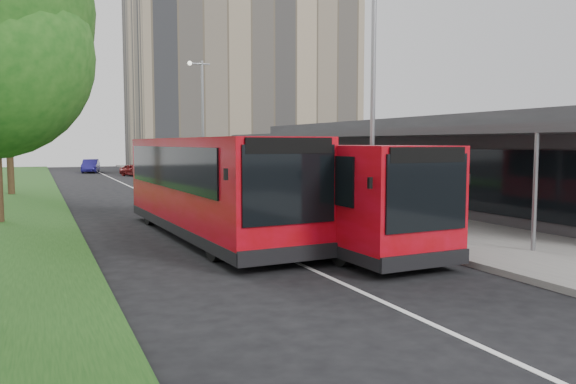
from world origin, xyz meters
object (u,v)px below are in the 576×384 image
lamp_post_far (201,115)px  bollard (227,179)px  car_far (91,166)px  bus_second (211,187)px  car_near (134,170)px  lamp_post_near (371,86)px  tree_far (7,103)px  bus_main (315,192)px  litter_bin (308,195)px

lamp_post_far → bollard: (0.85, -2.61, -4.00)m
car_far → bus_second: bearing=-79.0°
car_near → car_far: 8.40m
lamp_post_far → lamp_post_near: bearing=-90.0°
tree_far → lamp_post_near: size_ratio=0.98×
bollard → car_near: (-2.79, 17.77, -0.17)m
car_near → lamp_post_far: bearing=-107.4°
lamp_post_near → bus_main: size_ratio=0.79×
bus_main → car_near: bearing=87.6°
car_far → bollard: bearing=-66.3°
litter_bin → bus_main: bearing=-114.9°
bus_main → car_far: bus_main is taller
bus_main → car_far: 43.86m
lamp_post_near → tree_far: bearing=120.3°
bus_main → bollard: (3.22, 18.15, -0.75)m
tree_far → litter_bin: tree_far is taller
bus_main → bollard: bearing=78.2°
tree_far → car_far: bearing=75.4°
tree_far → bus_main: bearing=-66.2°
bollard → car_near: size_ratio=0.36×
bollard → tree_far: bearing=172.1°
bus_second → car_near: 34.03m
bus_second → litter_bin: bus_second is taller
bollard → lamp_post_far: bearing=108.0°
bollard → lamp_post_near: bearing=-92.8°
lamp_post_near → car_far: size_ratio=2.00×
lamp_post_near → litter_bin: bearing=78.9°
lamp_post_near → car_near: bearing=93.2°
lamp_post_near → bus_main: lamp_post_near is taller
bus_main → bollard: 18.45m
bus_main → car_far: bearing=91.6°
bus_second → car_near: bus_second is taller
litter_bin → car_near: size_ratio=0.24×
tree_far → lamp_post_near: lamp_post_near is taller
litter_bin → bus_second: bearing=-135.7°
litter_bin → car_far: (-6.37, 35.49, 0.12)m
tree_far → litter_bin: (12.61, -11.52, -4.53)m
lamp_post_far → bus_second: lamp_post_far is taller
tree_far → litter_bin: 17.67m
lamp_post_near → bus_second: lamp_post_near is taller
litter_bin → lamp_post_near: bearing=-101.1°
bollard → car_near: bearing=98.9°
lamp_post_far → car_far: (-4.89, 23.02, -4.06)m
bus_main → lamp_post_far: bearing=81.8°
bus_second → litter_bin: 9.02m
lamp_post_near → car_far: (-4.89, 43.02, -4.06)m
bus_main → car_near: bus_main is taller
bollard → car_far: car_far is taller
lamp_post_near → bus_second: 5.99m
car_near → bus_main: bearing=-115.4°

